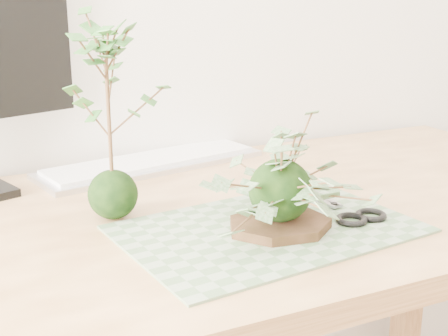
{
  "coord_description": "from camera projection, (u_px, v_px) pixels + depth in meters",
  "views": [
    {
      "loc": [
        -0.38,
        0.34,
        1.1
      ],
      "look_at": [
        0.0,
        1.14,
        0.84
      ],
      "focal_mm": 50.0,
      "sensor_mm": 36.0,
      "label": 1
    }
  ],
  "objects": [
    {
      "name": "stone_dish",
      "position": [
        279.0,
        225.0,
        0.95
      ],
      "size": [
        0.19,
        0.19,
        0.01
      ],
      "primitive_type": "cylinder",
      "rotation": [
        0.0,
        0.0,
        -0.14
      ],
      "color": "black",
      "rests_on": "cutting_mat"
    },
    {
      "name": "keyboard",
      "position": [
        152.0,
        163.0,
        1.29
      ],
      "size": [
        0.49,
        0.23,
        0.02
      ],
      "rotation": [
        0.0,
        0.0,
        0.2
      ],
      "color": "silver",
      "rests_on": "desk"
    },
    {
      "name": "maple_kokedama",
      "position": [
        106.0,
        73.0,
        0.94
      ],
      "size": [
        0.22,
        0.22,
        0.33
      ],
      "rotation": [
        0.0,
        0.0,
        -0.27
      ],
      "color": "black",
      "rests_on": "desk"
    },
    {
      "name": "desk",
      "position": [
        205.0,
        260.0,
        1.06
      ],
      "size": [
        1.6,
        0.7,
        0.74
      ],
      "color": "tan",
      "rests_on": "ground_plane"
    },
    {
      "name": "ivy_kokedama",
      "position": [
        281.0,
        161.0,
        0.92
      ],
      "size": [
        0.35,
        0.35,
        0.19
      ],
      "rotation": [
        0.0,
        0.0,
        -0.42
      ],
      "color": "black",
      "rests_on": "stone_dish"
    },
    {
      "name": "scissors",
      "position": [
        349.0,
        213.0,
        1.01
      ],
      "size": [
        0.09,
        0.21,
        0.01
      ],
      "rotation": [
        0.0,
        0.0,
        0.07
      ],
      "color": "gray",
      "rests_on": "cutting_mat"
    },
    {
      "name": "cutting_mat",
      "position": [
        268.0,
        229.0,
        0.96
      ],
      "size": [
        0.47,
        0.34,
        0.0
      ],
      "primitive_type": "cube",
      "rotation": [
        0.0,
        0.0,
        0.11
      ],
      "color": "#4E6F47",
      "rests_on": "desk"
    }
  ]
}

